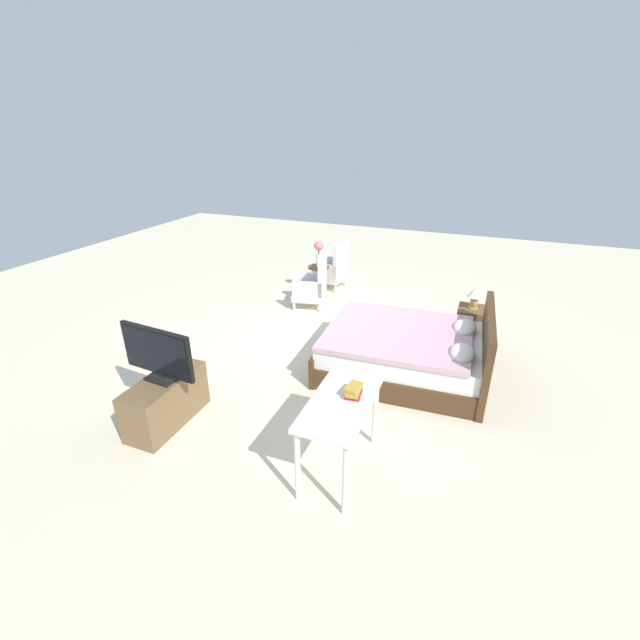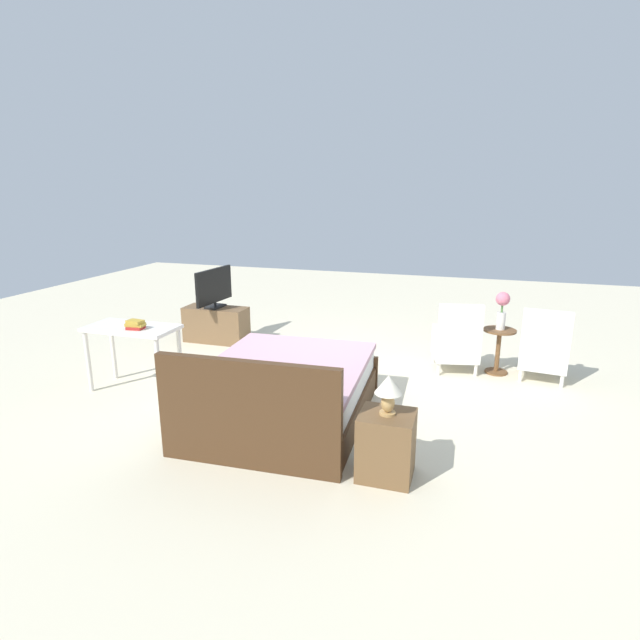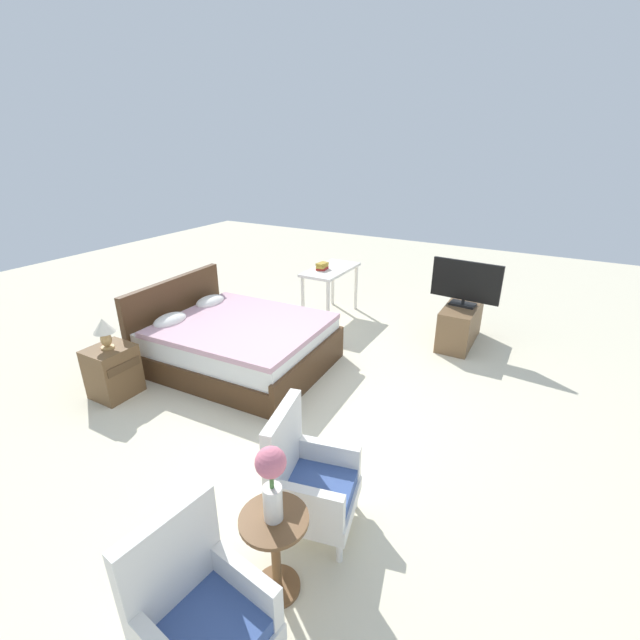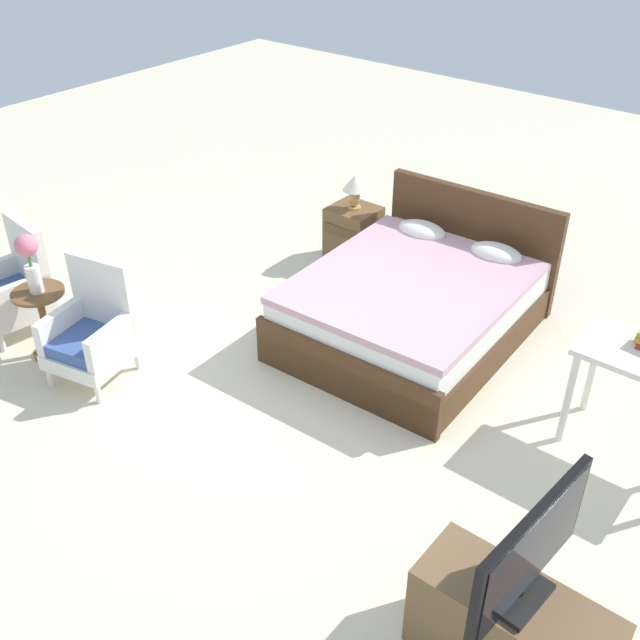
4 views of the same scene
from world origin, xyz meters
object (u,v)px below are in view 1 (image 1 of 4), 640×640
bed (407,352)px  flower_vase (319,251)px  nightstand (470,326)px  table_lamp (475,294)px  vanity_desk (340,412)px  tv_flatscreen (157,354)px  book_stack (354,391)px  armchair_by_window_right (313,287)px  tv_stand (166,401)px  armchair_by_window_left (333,269)px  side_table (319,278)px

bed → flower_vase: bearing=-135.7°
flower_vase → nightstand: 2.98m
table_lamp → vanity_desk: bearing=-16.9°
flower_vase → tv_flatscreen: (4.08, -0.15, -0.03)m
tv_flatscreen → book_stack: (-0.14, 2.04, -0.03)m
armchair_by_window_right → book_stack: size_ratio=4.32×
table_lamp → tv_stand: size_ratio=0.34×
flower_vase → vanity_desk: flower_vase is taller
armchair_by_window_right → nightstand: (0.43, 2.67, -0.10)m
vanity_desk → armchair_by_window_right: bearing=-154.1°
armchair_by_window_left → side_table: size_ratio=1.59×
bed → tv_stand: (1.97, -2.20, -0.03)m
bed → side_table: bed is taller
armchair_by_window_left → flower_vase: flower_vase is taller
table_lamp → flower_vase: bearing=-108.9°
flower_vase → book_stack: (3.94, 1.89, -0.05)m
armchair_by_window_right → tv_flatscreen: 3.60m
tv_flatscreen → vanity_desk: tv_flatscreen is taller
side_table → book_stack: bearing=25.7°
bed → side_table: 2.94m
flower_vase → book_stack: size_ratio=2.24×
side_table → nightstand: 2.92m
book_stack → tv_stand: bearing=-86.2°
flower_vase → tv_flatscreen: 4.08m
bed → vanity_desk: size_ratio=2.00×
tv_stand → flower_vase: bearing=177.9°
tv_stand → vanity_desk: size_ratio=0.92×
flower_vase → tv_flatscreen: bearing=-2.1°
bed → tv_flatscreen: (1.97, -2.20, 0.55)m
vanity_desk → book_stack: size_ratio=4.88×
bed → flower_vase: 3.00m
armchair_by_window_left → nightstand: (1.46, 2.67, -0.10)m
table_lamp → tv_flatscreen: (3.13, -2.91, 0.08)m
bed → armchair_by_window_right: size_ratio=2.27×
bed → nightstand: (-1.16, 0.70, -0.02)m
armchair_by_window_left → vanity_desk: bearing=20.6°
side_table → table_lamp: 2.94m
tv_flatscreen → armchair_by_window_left: bearing=177.0°
side_table → tv_stand: size_ratio=0.60×
flower_vase → table_lamp: (0.94, 2.76, -0.10)m
side_table → tv_stand: 4.08m
tv_flatscreen → side_table: bearing=177.9°
side_table → armchair_by_window_left: bearing=170.2°
armchair_by_window_left → vanity_desk: (4.58, 1.72, 0.28)m
bed → tv_flatscreen: bearing=-48.3°
book_stack → side_table: bearing=-154.3°
vanity_desk → bed: bearing=172.8°
flower_vase → side_table: bearing=45.0°
bed → table_lamp: (-1.16, 0.70, 0.47)m
table_lamp → armchair_by_window_right: bearing=-99.2°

